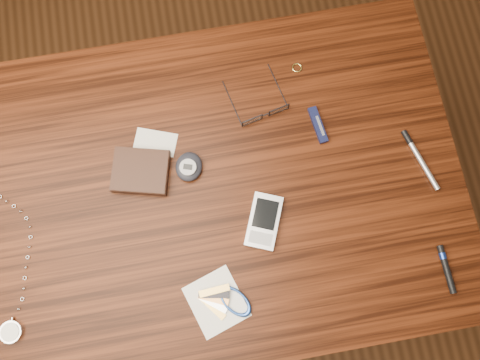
{
  "coord_description": "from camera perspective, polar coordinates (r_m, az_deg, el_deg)",
  "views": [
    {
      "loc": [
        0.02,
        -0.19,
        1.67
      ],
      "look_at": [
        0.05,
        0.0,
        0.76
      ],
      "focal_mm": 35.0,
      "sensor_mm": 36.0,
      "label": 1
    }
  ],
  "objects": [
    {
      "name": "ground",
      "position": [
        1.68,
        -1.76,
        -6.01
      ],
      "size": [
        3.8,
        3.8,
        0.0
      ],
      "primitive_type": "plane",
      "color": "#472814",
      "rests_on": "ground"
    },
    {
      "name": "desk",
      "position": [
        1.04,
        -2.83,
        -2.05
      ],
      "size": [
        1.0,
        0.7,
        0.75
      ],
      "color": "#3C1809",
      "rests_on": "ground"
    },
    {
      "name": "wallet_and_card",
      "position": [
        0.95,
        -11.98,
        1.13
      ],
      "size": [
        0.15,
        0.15,
        0.02
      ],
      "color": "black",
      "rests_on": "desk"
    },
    {
      "name": "eyeglasses",
      "position": [
        0.97,
        2.98,
        8.21
      ],
      "size": [
        0.13,
        0.13,
        0.02
      ],
      "color": "black",
      "rests_on": "desk"
    },
    {
      "name": "gold_ring",
      "position": [
        1.03,
        6.96,
        13.43
      ],
      "size": [
        0.03,
        0.03,
        0.0
      ],
      "primitive_type": "torus",
      "rotation": [
        0.0,
        0.0,
        -0.24
      ],
      "color": "#E3D264",
      "rests_on": "desk"
    },
    {
      "name": "pocket_watch",
      "position": [
        1.01,
        -26.07,
        -15.74
      ],
      "size": [
        0.07,
        0.29,
        0.01
      ],
      "color": "silver",
      "rests_on": "desk"
    },
    {
      "name": "pda_phone",
      "position": [
        0.92,
        2.93,
        -5.04
      ],
      "size": [
        0.09,
        0.12,
        0.02
      ],
      "color": "#AEAEB3",
      "rests_on": "desk"
    },
    {
      "name": "pedometer",
      "position": [
        0.94,
        -6.26,
        1.62
      ],
      "size": [
        0.07,
        0.07,
        0.03
      ],
      "color": "black",
      "rests_on": "desk"
    },
    {
      "name": "notepad_keys",
      "position": [
        0.92,
        -1.79,
        -14.54
      ],
      "size": [
        0.14,
        0.13,
        0.01
      ],
      "color": "white",
      "rests_on": "desk"
    },
    {
      "name": "pocket_knife",
      "position": [
        0.98,
        9.48,
        6.63
      ],
      "size": [
        0.03,
        0.08,
        0.01
      ],
      "color": "#111337",
      "rests_on": "desk"
    },
    {
      "name": "silver_pen",
      "position": [
        1.01,
        20.83,
        2.85
      ],
      "size": [
        0.05,
        0.13,
        0.01
      ],
      "color": "silver",
      "rests_on": "desk"
    },
    {
      "name": "black_blue_pen",
      "position": [
        1.0,
        23.81,
        -9.71
      ],
      "size": [
        0.01,
        0.09,
        0.01
      ],
      "color": "black",
      "rests_on": "desk"
    }
  ]
}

